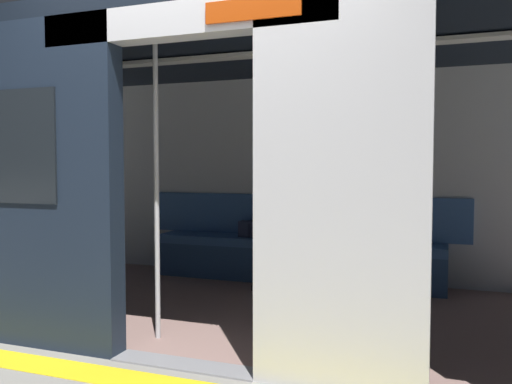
{
  "coord_description": "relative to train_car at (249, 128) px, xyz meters",
  "views": [
    {
      "loc": [
        -1.5,
        2.82,
        1.25
      ],
      "look_at": [
        0.02,
        -1.35,
        1.01
      ],
      "focal_mm": 36.64,
      "sensor_mm": 36.0,
      "label": 1
    }
  ],
  "objects": [
    {
      "name": "book",
      "position": [
        -0.32,
        -1.18,
        -1.07
      ],
      "size": [
        0.22,
        0.26,
        0.03
      ],
      "primitive_type": "cube",
      "rotation": [
        0.0,
        0.0,
        0.34
      ],
      "color": "silver",
      "rests_on": "bench_seat"
    },
    {
      "name": "bench_seat",
      "position": [
        -0.06,
        -1.12,
        -1.19
      ],
      "size": [
        3.06,
        0.44,
        0.46
      ],
      "color": "#38609E",
      "rests_on": "ground_plane"
    },
    {
      "name": "platform_edge_strip",
      "position": [
        -0.06,
        1.58,
        -1.54
      ],
      "size": [
        8.0,
        0.24,
        0.01
      ],
      "primitive_type": "cube",
      "color": "yellow",
      "rests_on": "ground_plane"
    },
    {
      "name": "handbag",
      "position": [
        0.41,
        -1.16,
        -1.0
      ],
      "size": [
        0.26,
        0.15,
        0.17
      ],
      "color": "#262D4C",
      "rests_on": "bench_seat"
    },
    {
      "name": "grab_pole_far",
      "position": [
        -0.48,
        0.83,
        -0.46
      ],
      "size": [
        0.04,
        0.04,
        2.18
      ],
      "primitive_type": "cylinder",
      "color": "silver",
      "rests_on": "ground_plane"
    },
    {
      "name": "grab_pole_door",
      "position": [
        0.36,
        0.9,
        -0.46
      ],
      "size": [
        0.04,
        0.04,
        2.18
      ],
      "primitive_type": "cylinder",
      "color": "silver",
      "rests_on": "ground_plane"
    },
    {
      "name": "person_seated",
      "position": [
        0.01,
        -1.07,
        -0.87
      ],
      "size": [
        0.55,
        0.71,
        1.19
      ],
      "color": "#4C8CC6",
      "rests_on": "ground_plane"
    },
    {
      "name": "train_car",
      "position": [
        0.0,
        0.0,
        0.0
      ],
      "size": [
        6.4,
        2.92,
        2.32
      ],
      "color": "silver",
      "rests_on": "ground_plane"
    },
    {
      "name": "ground_plane",
      "position": [
        -0.06,
        1.28,
        -1.55
      ],
      "size": [
        60.0,
        60.0,
        0.0
      ],
      "primitive_type": "plane",
      "color": "gray"
    }
  ]
}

